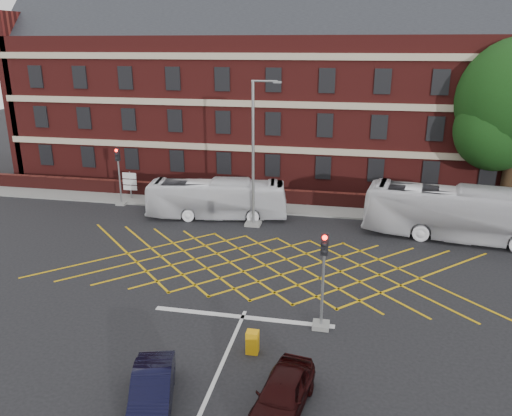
% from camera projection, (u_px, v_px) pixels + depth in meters
% --- Properties ---
extents(ground, '(120.00, 120.00, 0.00)m').
position_uv_depth(ground, '(258.00, 282.00, 25.06)').
color(ground, black).
rests_on(ground, ground).
extents(victorian_building, '(51.00, 12.17, 20.40)m').
position_uv_depth(victorian_building, '(311.00, 87.00, 43.04)').
color(victorian_building, '#581816').
rests_on(victorian_building, ground).
extents(boundary_wall, '(56.00, 0.50, 1.10)m').
position_uv_depth(boundary_wall, '(292.00, 197.00, 36.99)').
color(boundary_wall, '#451412').
rests_on(boundary_wall, ground).
extents(far_pavement, '(60.00, 3.00, 0.12)m').
position_uv_depth(far_pavement, '(290.00, 208.00, 36.21)').
color(far_pavement, slate).
rests_on(far_pavement, ground).
extents(box_junction_hatching, '(8.22, 8.22, 0.02)m').
position_uv_depth(box_junction_hatching, '(265.00, 265.00, 26.91)').
color(box_junction_hatching, '#CC990C').
rests_on(box_junction_hatching, ground).
extents(stop_line, '(8.00, 0.30, 0.02)m').
position_uv_depth(stop_line, '(243.00, 317.00, 21.79)').
color(stop_line, silver).
rests_on(stop_line, ground).
extents(bus_left, '(9.76, 3.59, 2.66)m').
position_uv_depth(bus_left, '(217.00, 199.00, 33.99)').
color(bus_left, white).
rests_on(bus_left, ground).
extents(bus_right, '(11.91, 4.44, 3.24)m').
position_uv_depth(bus_right, '(462.00, 214.00, 30.06)').
color(bus_right, silver).
rests_on(bus_right, ground).
extents(car_navy, '(2.31, 3.91, 1.22)m').
position_uv_depth(car_navy, '(152.00, 390.00, 16.26)').
color(car_navy, black).
rests_on(car_navy, ground).
extents(car_maroon, '(2.07, 3.93, 1.27)m').
position_uv_depth(car_maroon, '(282.00, 394.00, 16.06)').
color(car_maroon, black).
rests_on(car_maroon, ground).
extents(traffic_light_near, '(0.70, 0.70, 4.27)m').
position_uv_depth(traffic_light_near, '(323.00, 290.00, 20.46)').
color(traffic_light_near, slate).
rests_on(traffic_light_near, ground).
extents(traffic_light_far, '(0.70, 0.70, 4.27)m').
position_uv_depth(traffic_light_far, '(120.00, 182.00, 36.55)').
color(traffic_light_far, slate).
rests_on(traffic_light_far, ground).
extents(street_lamp, '(2.25, 1.00, 9.31)m').
position_uv_depth(street_lamp, '(254.00, 178.00, 31.91)').
color(street_lamp, slate).
rests_on(street_lamp, ground).
extents(direction_signs, '(1.10, 0.16, 2.20)m').
position_uv_depth(direction_signs, '(130.00, 182.00, 37.87)').
color(direction_signs, gray).
rests_on(direction_signs, ground).
extents(utility_cabinet, '(0.47, 0.41, 0.92)m').
position_uv_depth(utility_cabinet, '(252.00, 342.00, 19.16)').
color(utility_cabinet, orange).
rests_on(utility_cabinet, ground).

